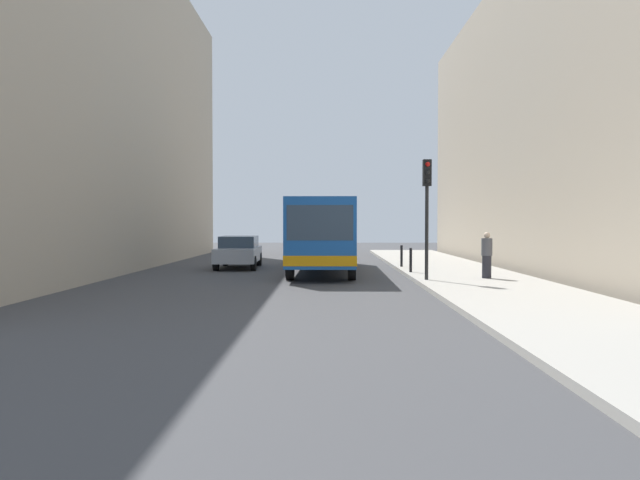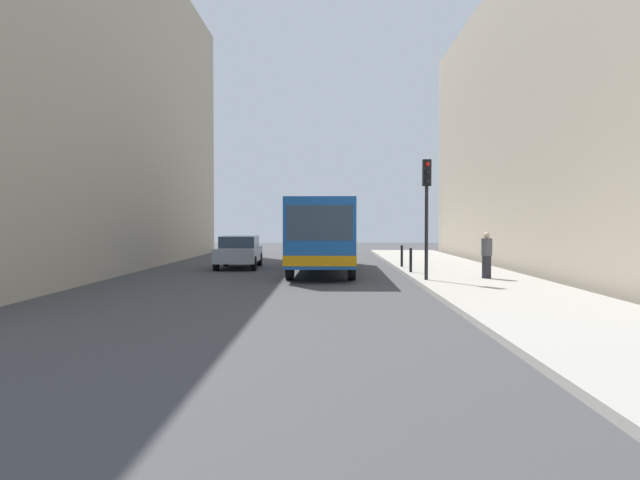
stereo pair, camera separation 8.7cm
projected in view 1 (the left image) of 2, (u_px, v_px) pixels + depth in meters
name	position (u px, v px, depth m)	size (l,w,h in m)	color
ground_plane	(323.00, 278.00, 23.17)	(80.00, 80.00, 0.00)	#424244
sidewalk	(465.00, 276.00, 23.11)	(4.40, 40.00, 0.15)	#ADA89E
building_left	(67.00, 99.00, 27.08)	(7.00, 32.00, 15.24)	#B2A38C
building_right	(583.00, 119.00, 26.84)	(7.00, 32.00, 13.39)	#B2A38C
bus	(323.00, 231.00, 26.09)	(2.63, 11.04, 3.00)	#19519E
car_beside_bus	(239.00, 251.00, 28.02)	(1.96, 4.45, 1.48)	#A5A8AD
traffic_light	(427.00, 196.00, 20.61)	(0.28, 0.33, 4.10)	black
bollard_near	(411.00, 260.00, 23.87)	(0.11, 0.11, 0.95)	black
bollard_mid	(402.00, 256.00, 26.82)	(0.11, 0.11, 0.95)	black
pedestrian_near_signal	(487.00, 255.00, 21.26)	(0.38, 0.38, 1.62)	#26262D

